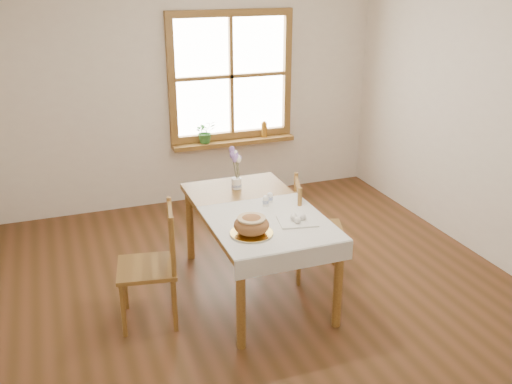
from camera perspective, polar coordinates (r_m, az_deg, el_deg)
ground at (r=4.81m, az=1.27°, el=-11.28°), size 5.00×5.00×0.00m
room_walls at (r=4.14m, az=1.46°, el=9.00°), size 4.60×5.10×2.65m
window at (r=6.63m, az=-2.52°, el=11.50°), size 1.46×0.08×1.46m
window_sill at (r=6.74m, az=-2.24°, el=5.03°), size 1.46×0.20×0.05m
dining_table at (r=4.73m, az=0.00°, el=-2.65°), size 0.90×1.60×0.75m
table_linen at (r=4.44m, az=1.37°, el=-3.09°), size 0.91×0.99×0.01m
chair_left at (r=4.47m, az=-10.87°, el=-7.28°), size 0.54×0.52×0.95m
chair_right at (r=5.07m, az=6.28°, el=-3.66°), size 0.56×0.55×0.92m
bread_plate at (r=4.23m, az=-0.45°, el=-4.17°), size 0.39×0.39×0.02m
bread_loaf at (r=4.20m, az=-0.45°, el=-3.17°), size 0.27×0.27×0.15m
egg_napkin at (r=4.45m, az=4.15°, el=-2.93°), size 0.33×0.29×0.01m
eggs at (r=4.44m, az=4.16°, el=-2.56°), size 0.26×0.24×0.05m
salt_shaker at (r=4.71m, az=0.97°, el=-0.88°), size 0.06×0.06×0.10m
pepper_shaker at (r=4.79m, az=1.41°, el=-0.54°), size 0.06×0.06×0.09m
flower_vase at (r=5.10m, az=-1.97°, el=0.79°), size 0.10×0.10×0.10m
lavender_bouquet at (r=5.03m, az=-1.99°, el=2.89°), size 0.16×0.16×0.30m
potted_plant at (r=6.61m, az=-5.09°, el=5.78°), size 0.28×0.30×0.20m
amber_bottle at (r=6.83m, az=0.82°, el=6.34°), size 0.08×0.08×0.19m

